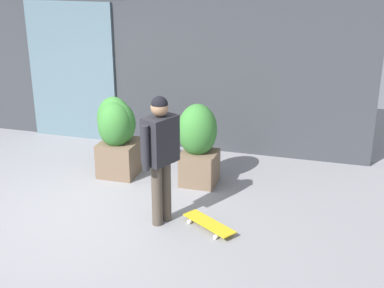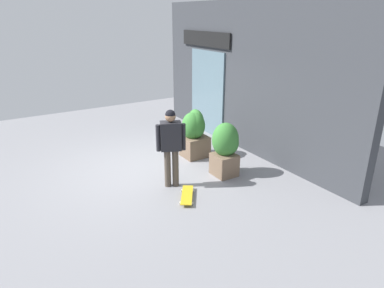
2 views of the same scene
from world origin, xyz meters
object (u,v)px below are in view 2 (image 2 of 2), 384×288
(planter_box_left, at_px, (226,147))
(planter_box_right, at_px, (194,131))
(skateboard, at_px, (187,195))
(skateboarder, at_px, (171,141))

(planter_box_left, distance_m, planter_box_right, 1.24)
(planter_box_left, bearing_deg, planter_box_right, -179.01)
(skateboard, distance_m, planter_box_left, 1.47)
(skateboard, height_order, planter_box_left, planter_box_left)
(skateboarder, distance_m, planter_box_left, 1.31)
(planter_box_right, bearing_deg, skateboard, -35.70)
(skateboarder, relative_size, planter_box_right, 1.39)
(skateboarder, relative_size, planter_box_left, 1.38)
(skateboarder, bearing_deg, planter_box_left, 108.64)
(skateboard, bearing_deg, planter_box_right, 178.24)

